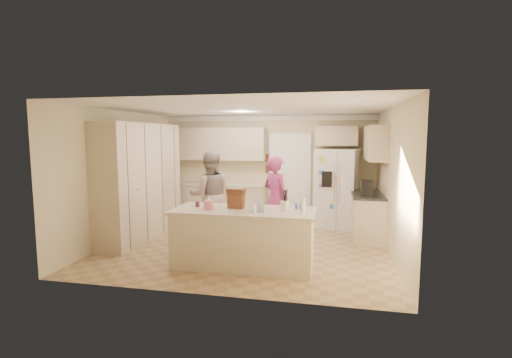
% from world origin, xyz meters
% --- Properties ---
extents(floor, '(5.20, 4.60, 0.02)m').
position_xyz_m(floor, '(0.00, 0.00, -0.01)').
color(floor, tan).
rests_on(floor, ground).
extents(ceiling, '(5.20, 4.60, 0.02)m').
position_xyz_m(ceiling, '(0.00, 0.00, 2.61)').
color(ceiling, white).
rests_on(ceiling, wall_back).
extents(wall_back, '(5.20, 0.02, 2.60)m').
position_xyz_m(wall_back, '(0.00, 2.31, 1.30)').
color(wall_back, beige).
rests_on(wall_back, ground).
extents(wall_front, '(5.20, 0.02, 2.60)m').
position_xyz_m(wall_front, '(0.00, -2.31, 1.30)').
color(wall_front, beige).
rests_on(wall_front, ground).
extents(wall_left, '(0.02, 4.60, 2.60)m').
position_xyz_m(wall_left, '(-2.61, 0.00, 1.30)').
color(wall_left, beige).
rests_on(wall_left, ground).
extents(wall_right, '(0.02, 4.60, 2.60)m').
position_xyz_m(wall_right, '(2.61, 0.00, 1.30)').
color(wall_right, beige).
rests_on(wall_right, ground).
extents(crown_back, '(5.20, 0.08, 0.12)m').
position_xyz_m(crown_back, '(0.00, 2.26, 2.53)').
color(crown_back, white).
rests_on(crown_back, wall_back).
extents(pantry_bank, '(0.60, 2.60, 2.35)m').
position_xyz_m(pantry_bank, '(-2.30, 0.20, 1.18)').
color(pantry_bank, beige).
rests_on(pantry_bank, floor).
extents(back_base_cab, '(2.20, 0.60, 0.88)m').
position_xyz_m(back_base_cab, '(-1.15, 2.00, 0.44)').
color(back_base_cab, beige).
rests_on(back_base_cab, floor).
extents(back_countertop, '(2.24, 0.63, 0.04)m').
position_xyz_m(back_countertop, '(-1.15, 1.99, 0.90)').
color(back_countertop, beige).
rests_on(back_countertop, back_base_cab).
extents(back_upper_cab, '(2.20, 0.35, 0.80)m').
position_xyz_m(back_upper_cab, '(-1.15, 2.12, 1.90)').
color(back_upper_cab, beige).
rests_on(back_upper_cab, wall_back).
extents(doorway_opening, '(0.90, 0.06, 2.10)m').
position_xyz_m(doorway_opening, '(0.55, 2.28, 1.05)').
color(doorway_opening, black).
rests_on(doorway_opening, floor).
extents(doorway_casing, '(1.02, 0.03, 2.22)m').
position_xyz_m(doorway_casing, '(0.55, 2.24, 1.05)').
color(doorway_casing, white).
rests_on(doorway_casing, floor).
extents(wall_frame_upper, '(0.15, 0.02, 0.20)m').
position_xyz_m(wall_frame_upper, '(0.02, 2.27, 1.55)').
color(wall_frame_upper, brown).
rests_on(wall_frame_upper, wall_back).
extents(wall_frame_lower, '(0.15, 0.02, 0.20)m').
position_xyz_m(wall_frame_lower, '(0.02, 2.27, 1.28)').
color(wall_frame_lower, brown).
rests_on(wall_frame_lower, wall_back).
extents(refrigerator, '(1.04, 0.89, 1.80)m').
position_xyz_m(refrigerator, '(1.68, 1.85, 0.90)').
color(refrigerator, white).
rests_on(refrigerator, floor).
extents(fridge_seam, '(0.02, 0.02, 1.78)m').
position_xyz_m(fridge_seam, '(1.68, 1.49, 0.90)').
color(fridge_seam, gray).
rests_on(fridge_seam, refrigerator).
extents(fridge_dispenser, '(0.22, 0.03, 0.35)m').
position_xyz_m(fridge_dispenser, '(1.46, 1.48, 1.15)').
color(fridge_dispenser, black).
rests_on(fridge_dispenser, refrigerator).
extents(fridge_handle_l, '(0.02, 0.02, 0.85)m').
position_xyz_m(fridge_handle_l, '(1.63, 1.48, 1.05)').
color(fridge_handle_l, silver).
rests_on(fridge_handle_l, refrigerator).
extents(fridge_handle_r, '(0.02, 0.02, 0.85)m').
position_xyz_m(fridge_handle_r, '(1.73, 1.48, 1.05)').
color(fridge_handle_r, silver).
rests_on(fridge_handle_r, refrigerator).
extents(over_fridge_cab, '(0.95, 0.35, 0.45)m').
position_xyz_m(over_fridge_cab, '(1.65, 2.12, 2.10)').
color(over_fridge_cab, beige).
rests_on(over_fridge_cab, wall_back).
extents(right_base_cab, '(0.60, 1.20, 0.88)m').
position_xyz_m(right_base_cab, '(2.30, 1.00, 0.44)').
color(right_base_cab, beige).
rests_on(right_base_cab, floor).
extents(right_countertop, '(0.63, 1.24, 0.04)m').
position_xyz_m(right_countertop, '(2.29, 1.00, 0.90)').
color(right_countertop, '#2D2B28').
rests_on(right_countertop, right_base_cab).
extents(right_upper_cab, '(0.35, 1.50, 0.70)m').
position_xyz_m(right_upper_cab, '(2.43, 1.20, 1.95)').
color(right_upper_cab, beige).
rests_on(right_upper_cab, wall_right).
extents(coffee_maker, '(0.22, 0.28, 0.30)m').
position_xyz_m(coffee_maker, '(2.25, 0.80, 1.07)').
color(coffee_maker, black).
rests_on(coffee_maker, right_countertop).
extents(island_base, '(2.20, 0.90, 0.88)m').
position_xyz_m(island_base, '(0.20, -1.10, 0.44)').
color(island_base, beige).
rests_on(island_base, floor).
extents(island_top, '(2.28, 0.96, 0.05)m').
position_xyz_m(island_top, '(0.20, -1.10, 0.90)').
color(island_top, beige).
rests_on(island_top, island_base).
extents(utensil_crock, '(0.13, 0.13, 0.15)m').
position_xyz_m(utensil_crock, '(0.85, -1.05, 1.00)').
color(utensil_crock, white).
rests_on(utensil_crock, island_top).
extents(tissue_box, '(0.13, 0.13, 0.14)m').
position_xyz_m(tissue_box, '(-0.35, -1.20, 1.00)').
color(tissue_box, pink).
rests_on(tissue_box, island_top).
extents(tissue_plume, '(0.08, 0.08, 0.08)m').
position_xyz_m(tissue_plume, '(-0.35, -1.20, 1.10)').
color(tissue_plume, white).
rests_on(tissue_plume, tissue_box).
extents(dollhouse_body, '(0.26, 0.18, 0.22)m').
position_xyz_m(dollhouse_body, '(0.05, -1.00, 1.04)').
color(dollhouse_body, brown).
rests_on(dollhouse_body, island_top).
extents(dollhouse_roof, '(0.28, 0.20, 0.10)m').
position_xyz_m(dollhouse_roof, '(0.05, -1.00, 1.20)').
color(dollhouse_roof, '#592D1E').
rests_on(dollhouse_roof, dollhouse_body).
extents(jam_jar, '(0.07, 0.07, 0.09)m').
position_xyz_m(jam_jar, '(-0.60, -1.05, 0.97)').
color(jam_jar, '#59263F').
rests_on(jam_jar, island_top).
extents(greeting_card_a, '(0.12, 0.06, 0.16)m').
position_xyz_m(greeting_card_a, '(0.35, -1.30, 1.01)').
color(greeting_card_a, white).
rests_on(greeting_card_a, island_top).
extents(greeting_card_b, '(0.12, 0.05, 0.16)m').
position_xyz_m(greeting_card_b, '(0.50, -1.25, 1.01)').
color(greeting_card_b, silver).
rests_on(greeting_card_b, island_top).
extents(water_bottle, '(0.07, 0.07, 0.24)m').
position_xyz_m(water_bottle, '(1.15, -1.25, 1.04)').
color(water_bottle, silver).
rests_on(water_bottle, island_top).
extents(shaker_salt, '(0.05, 0.05, 0.09)m').
position_xyz_m(shaker_salt, '(1.02, -0.88, 0.97)').
color(shaker_salt, '#3754AD').
rests_on(shaker_salt, island_top).
extents(shaker_pepper, '(0.05, 0.05, 0.09)m').
position_xyz_m(shaker_pepper, '(1.09, -0.88, 0.97)').
color(shaker_pepper, '#3754AD').
rests_on(shaker_pepper, island_top).
extents(teen_boy, '(1.05, 0.93, 1.79)m').
position_xyz_m(teen_boy, '(-0.86, 0.34, 0.89)').
color(teen_boy, '#9B9694').
rests_on(teen_boy, floor).
extents(teen_girl, '(0.74, 0.70, 1.71)m').
position_xyz_m(teen_girl, '(0.49, 0.40, 0.85)').
color(teen_girl, '#B73595').
rests_on(teen_girl, floor).
extents(fridge_magnets, '(0.76, 0.02, 1.44)m').
position_xyz_m(fridge_magnets, '(1.68, 1.48, 0.90)').
color(fridge_magnets, tan).
rests_on(fridge_magnets, refrigerator).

